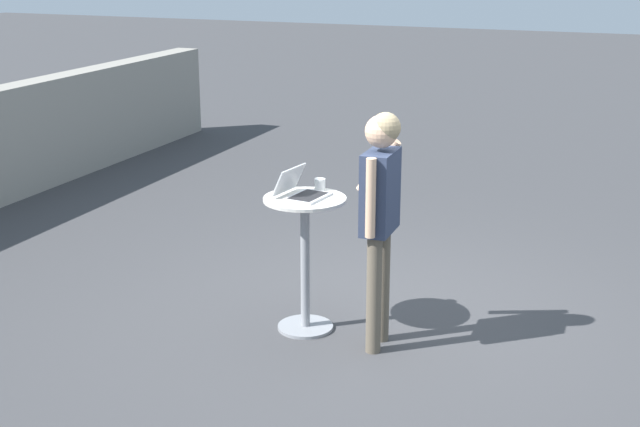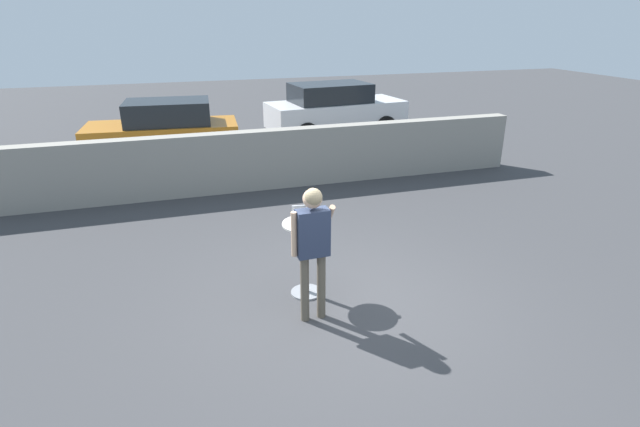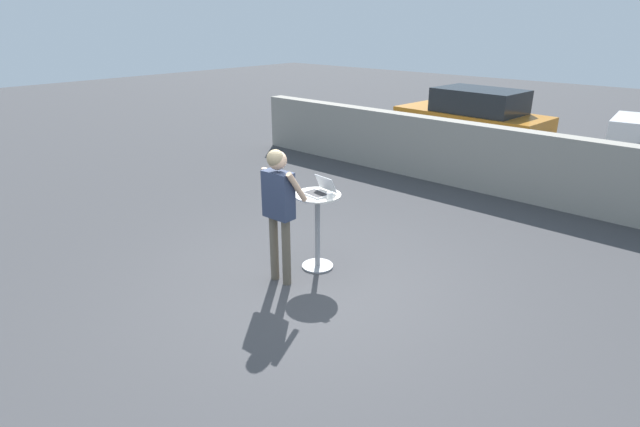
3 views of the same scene
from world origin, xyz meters
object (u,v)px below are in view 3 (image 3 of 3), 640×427
Objects in this scene: laptop at (319,190)px; standing_person at (278,200)px; coffee_mug at (330,196)px; parked_car_further_down at (473,117)px; cafe_table at (317,222)px.

standing_person reaches higher than laptop.
coffee_mug is 0.03× the size of parked_car_further_down.
laptop is at bearing 81.63° from standing_person.
standing_person is at bearing -119.15° from coffee_mug.
parked_car_further_down is (-1.89, 7.96, -0.33)m from coffee_mug.
cafe_table is 8.10m from parked_car_further_down.
standing_person reaches higher than cafe_table.
laptop is 8.08m from parked_car_further_down.
coffee_mug is (0.23, -0.06, -0.00)m from laptop.
laptop is 0.22× the size of standing_person.
laptop reaches higher than coffee_mug.
parked_car_further_down is (-1.56, 8.55, -0.35)m from standing_person.
coffee_mug is 0.68m from standing_person.
coffee_mug is 8.18m from parked_car_further_down.
parked_car_further_down reaches higher than laptop.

